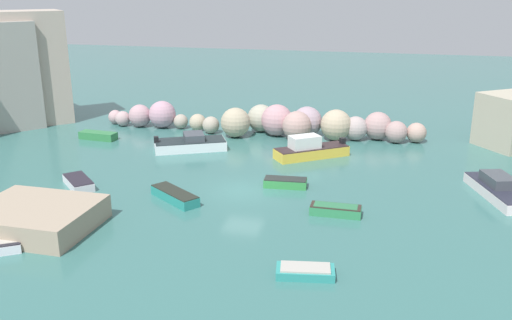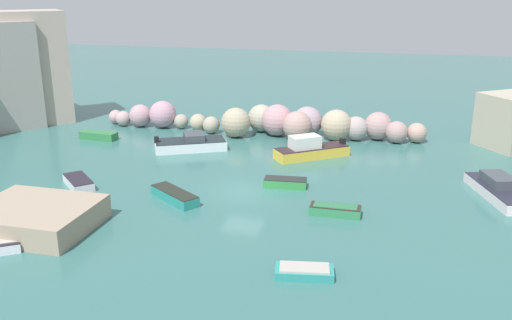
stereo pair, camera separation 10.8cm
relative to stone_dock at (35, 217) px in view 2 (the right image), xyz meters
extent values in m
plane|color=#366A65|center=(9.45, 8.35, -0.67)|extent=(160.00, 160.00, 0.00)
cube|color=#AB9890|center=(-20.76, 24.48, 0.23)|extent=(8.34, 7.58, 1.80)
cube|color=#B4A394|center=(-15.43, 21.10, 4.60)|extent=(8.52, 8.50, 10.53)
cube|color=#A09B93|center=(-17.17, 20.27, 4.19)|extent=(8.88, 8.50, 9.72)
cube|color=#AE9F8E|center=(-19.41, 23.10, 1.35)|extent=(6.13, 8.49, 4.03)
sphere|color=#B99497|center=(-7.23, 23.00, 0.00)|extent=(1.33, 1.33, 1.33)
sphere|color=#B59799|center=(-6.12, 22.36, 0.04)|extent=(1.42, 1.42, 1.42)
sphere|color=#B58D96|center=(-4.43, 22.54, 0.38)|extent=(2.10, 2.10, 2.10)
sphere|color=#B88C9D|center=(-2.25, 22.73, 0.59)|extent=(2.51, 2.51, 2.51)
sphere|color=#A29686|center=(-0.45, 22.77, 0.01)|extent=(1.34, 1.34, 1.34)
sphere|color=tan|center=(1.34, 22.44, 0.11)|extent=(1.54, 1.54, 1.54)
sphere|color=#A79B89|center=(2.83, 21.78, 0.10)|extent=(1.53, 1.53, 1.53)
sphere|color=tan|center=(5.31, 21.15, 0.63)|extent=(2.59, 2.59, 2.59)
sphere|color=#A7A490|center=(7.04, 23.54, 0.57)|extent=(2.48, 2.48, 2.48)
sphere|color=#BA8A92|center=(8.73, 22.50, 0.72)|extent=(2.78, 2.78, 2.78)
sphere|color=tan|center=(10.70, 21.46, 0.59)|extent=(2.51, 2.51, 2.51)
sphere|color=#A48D99|center=(11.36, 22.85, 0.66)|extent=(2.66, 2.66, 2.66)
sphere|color=tan|center=(13.96, 22.23, 0.66)|extent=(2.66, 2.66, 2.66)
sphere|color=#A99896|center=(15.60, 22.65, 0.36)|extent=(2.06, 2.06, 2.06)
sphere|color=#AC8A88|center=(17.43, 23.33, 0.53)|extent=(2.40, 2.40, 2.40)
sphere|color=#A78885|center=(19.00, 22.62, 0.27)|extent=(1.87, 1.87, 1.87)
sphere|color=tan|center=(20.66, 23.16, 0.18)|extent=(1.69, 1.69, 1.69)
cube|color=tan|center=(0.00, 0.00, 0.00)|extent=(6.34, 5.32, 1.33)
sphere|color=#E04C28|center=(14.37, 17.56, -0.38)|extent=(0.56, 0.56, 0.56)
cube|color=white|center=(25.48, 11.28, -0.36)|extent=(3.80, 6.38, 0.62)
cube|color=#262735|center=(25.48, 11.28, -0.02)|extent=(3.73, 6.26, 0.06)
cube|color=#3F444C|center=(25.36, 11.65, 0.30)|extent=(2.11, 2.71, 0.70)
cube|color=#358D44|center=(12.00, 9.78, -0.40)|extent=(2.89, 1.30, 0.53)
cube|color=#242927|center=(12.00, 9.78, -0.11)|extent=(2.83, 1.28, 0.06)
cube|color=teal|center=(5.81, 5.73, -0.38)|extent=(3.80, 3.16, 0.58)
cube|color=#232820|center=(5.81, 5.73, -0.06)|extent=(3.72, 3.10, 0.06)
cube|color=white|center=(-0.63, -1.60, -0.43)|extent=(3.43, 4.10, 0.47)
cube|color=#23222A|center=(-0.63, -1.60, -0.17)|extent=(3.36, 4.02, 0.06)
cube|color=#ADA89E|center=(-0.63, -1.60, -0.16)|extent=(2.91, 3.49, 0.08)
cube|color=teal|center=(15.16, -1.57, -0.47)|extent=(2.84, 1.64, 0.40)
cube|color=#ADA89E|center=(15.16, -1.57, -0.23)|extent=(2.41, 1.39, 0.08)
cube|color=white|center=(2.82, 16.47, -0.29)|extent=(6.14, 4.67, 0.75)
cube|color=#1F292C|center=(2.82, 16.47, 0.11)|extent=(6.02, 4.57, 0.06)
cube|color=#3F444C|center=(3.10, 16.61, 0.38)|extent=(2.26, 2.43, 0.60)
cube|color=black|center=(0.41, 15.26, 0.33)|extent=(0.52, 0.55, 0.50)
cube|color=gold|center=(12.69, 16.78, -0.29)|extent=(5.70, 4.89, 0.76)
cube|color=#2E2124|center=(12.69, 16.78, 0.13)|extent=(5.59, 4.79, 0.06)
cube|color=silver|center=(12.20, 16.41, 0.60)|extent=(2.61, 2.42, 1.01)
cube|color=black|center=(14.89, 18.42, 0.35)|extent=(0.55, 0.57, 0.50)
cube|color=silver|center=(-1.32, 6.50, -0.40)|extent=(3.11, 3.06, 0.53)
cube|color=#25202A|center=(-1.32, 6.50, -0.11)|extent=(3.05, 3.00, 0.06)
cube|color=#318551|center=(15.74, 5.88, -0.41)|extent=(2.96, 1.02, 0.52)
cube|color=#312721|center=(15.74, 5.88, -0.12)|extent=(2.90, 1.00, 0.06)
cube|color=#2D7047|center=(15.74, 5.88, -0.11)|extent=(2.51, 0.87, 0.08)
cube|color=#307A43|center=(-6.02, 17.49, -0.35)|extent=(3.34, 1.35, 0.64)
camera|label=1|loc=(18.45, -24.13, 12.14)|focal=38.87mm
camera|label=2|loc=(18.55, -24.10, 12.14)|focal=38.87mm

